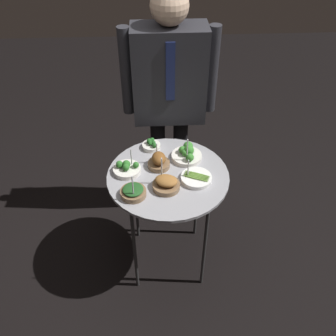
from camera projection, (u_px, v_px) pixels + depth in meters
ground_plane at (168, 257)px, 2.59m from camera, size 8.00×8.00×0.00m
serving_cart at (168, 182)px, 2.13m from camera, size 0.69×0.69×0.77m
bowl_broccoli_front_right at (151, 145)px, 2.26m from camera, size 0.11×0.11×0.06m
bowl_roast_front_left at (159, 161)px, 2.12m from camera, size 0.13×0.13×0.14m
bowl_roast_mid_right at (166, 184)px, 1.99m from camera, size 0.15×0.15×0.18m
bowl_broccoli_near_rim at (187, 154)px, 2.18m from camera, size 0.18×0.18×0.17m
bowl_broccoli_far_rim at (127, 168)px, 2.10m from camera, size 0.16×0.16×0.13m
bowl_asparagus_back_right at (196, 178)px, 2.05m from camera, size 0.17×0.17×0.13m
bowl_spinach_front_center at (133, 192)px, 1.95m from camera, size 0.14×0.14×0.17m
waiter_figure at (169, 86)px, 2.33m from camera, size 0.60×0.22×1.62m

